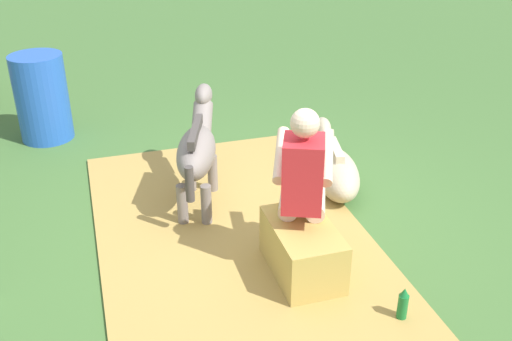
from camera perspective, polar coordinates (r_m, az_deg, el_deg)
The scene contains 8 objects.
ground_plane at distance 5.04m, azimuth 0.66°, elevation -5.35°, with size 24.00×24.00×0.00m, color #426B33.
hay_patch at distance 4.90m, azimuth -2.28°, elevation -6.22°, with size 3.51×2.14×0.02m, color #AD8C47.
hay_bale at distance 4.39m, azimuth 4.47°, elevation -7.66°, with size 0.73×0.43×0.42m, color tan.
person_seated at distance 4.26m, azimuth 4.52°, elevation -0.98°, with size 0.72×0.57×1.30m.
pony_standing at distance 5.14m, azimuth -5.62°, elevation 2.18°, with size 1.30×0.63×0.91m.
pony_lying at distance 5.60m, azimuth 7.49°, elevation 0.26°, with size 1.36×0.58×0.42m.
soda_bottle at distance 4.15m, azimuth 13.90°, elevation -12.39°, with size 0.07×0.07×0.26m.
water_barrel at distance 6.85m, azimuth -19.84°, elevation 6.59°, with size 0.56×0.56×0.94m, color blue.
Camera 1 is at (-4.03, 1.28, 2.74)m, focal length 41.72 mm.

